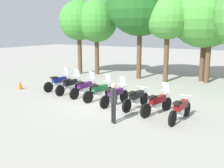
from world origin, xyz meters
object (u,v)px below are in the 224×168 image
object	(u,v)px
tree_1	(96,21)
motorcycle_0	(59,82)
tree_2	(140,2)
tree_3	(168,16)
motorcycle_1	(70,85)
motorcycle_5	(136,98)
tree_5	(211,11)
tree_0	(79,21)
motorcycle_3	(100,91)
traffic_cone	(20,85)
motorcycle_2	(85,88)
person_0	(114,100)
motorcycle_6	(157,103)
motorcycle_7	(180,109)
motorcycle_4	(115,95)
tree_4	(206,10)

from	to	relation	value
tree_1	motorcycle_0	bearing A→B (deg)	-77.49
tree_2	tree_3	distance (m)	2.45
motorcycle_1	tree_1	size ratio (longest dim) A/B	0.36
motorcycle_5	tree_5	xyz separation A→B (m)	(1.54, 8.24, 4.46)
tree_0	tree_2	distance (m)	5.50
motorcycle_0	tree_1	size ratio (longest dim) A/B	0.35
motorcycle_3	tree_2	size ratio (longest dim) A/B	0.26
traffic_cone	motorcycle_5	bearing A→B (deg)	0.28
motorcycle_5	tree_0	world-z (taller)	tree_0
tree_0	tree_5	size ratio (longest dim) A/B	0.91
motorcycle_2	person_0	xyz separation A→B (m)	(3.61, -2.88, 0.46)
motorcycle_6	motorcycle_7	world-z (taller)	motorcycle_6
motorcycle_5	motorcycle_6	distance (m)	1.21
motorcycle_4	person_0	bearing A→B (deg)	-142.65
motorcycle_2	traffic_cone	xyz separation A→B (m)	(-4.69, -0.62, -0.24)
motorcycle_0	motorcycle_3	xyz separation A→B (m)	(3.52, -0.70, 0.00)
motorcycle_5	tree_1	size ratio (longest dim) A/B	0.36
motorcycle_2	tree_3	distance (m)	8.11
motorcycle_7	tree_3	bearing A→B (deg)	28.96
motorcycle_7	tree_1	xyz separation A→B (m)	(-9.57, 7.90, 3.89)
motorcycle_4	tree_5	bearing A→B (deg)	-9.65
motorcycle_2	tree_3	size ratio (longest dim) A/B	0.34
motorcycle_4	tree_3	distance (m)	8.24
motorcycle_2	tree_4	size ratio (longest dim) A/B	0.28
motorcycle_0	tree_1	distance (m)	7.46
motorcycle_1	tree_3	distance (m)	8.43
motorcycle_6	tree_0	bearing A→B (deg)	70.16
motorcycle_4	motorcycle_7	bearing A→B (deg)	-91.62
motorcycle_1	person_0	size ratio (longest dim) A/B	1.31
tree_1	tree_2	distance (m)	4.16
person_0	tree_3	xyz separation A→B (m)	(-1.21, 9.43, 3.68)
motorcycle_4	traffic_cone	bearing A→B (deg)	99.03
motorcycle_5	tree_3	world-z (taller)	tree_3
motorcycle_6	tree_1	size ratio (longest dim) A/B	0.35
tree_0	traffic_cone	bearing A→B (deg)	-86.37
motorcycle_6	motorcycle_5	bearing A→B (deg)	93.26
motorcycle_3	tree_5	size ratio (longest dim) A/B	0.32
tree_2	traffic_cone	size ratio (longest dim) A/B	15.05
motorcycle_6	motorcycle_7	distance (m)	1.22
motorcycle_5	motorcycle_7	world-z (taller)	same
motorcycle_7	tree_2	bearing A→B (deg)	40.65
motorcycle_2	motorcycle_7	size ratio (longest dim) A/B	1.00
motorcycle_6	motorcycle_3	bearing A→B (deg)	95.86
tree_3	tree_4	world-z (taller)	tree_4
tree_1	motorcycle_6	bearing A→B (deg)	-41.85
tree_0	traffic_cone	size ratio (longest dim) A/B	11.12
motorcycle_7	traffic_cone	xyz separation A→B (m)	(-10.54, 0.58, -0.23)
motorcycle_7	tree_4	xyz separation A→B (m)	(-1.26, 9.34, 4.57)
motorcycle_0	tree_4	distance (m)	11.30
motorcycle_4	tree_5	distance (m)	9.74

